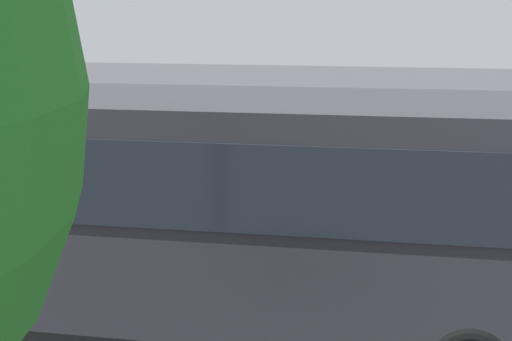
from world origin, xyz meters
name	(u,v)px	position (x,y,z in m)	size (l,w,h in m)	color
ground_plane	(332,217)	(0.00, 0.00, 0.00)	(80.00, 80.00, 0.00)	#38383D
tour_bus	(195,216)	(1.50, 5.27, 1.64)	(9.86, 2.83, 3.25)	#26262B
spectator_far_left	(412,214)	(-1.49, 2.78, 1.06)	(0.58, 0.38, 1.76)	#473823
spectator_left	(334,207)	(-0.17, 2.43, 0.99)	(0.58, 0.34, 1.67)	black
spectator_centre	(276,199)	(0.87, 2.32, 1.03)	(0.58, 0.37, 1.74)	black
spectator_right	(205,196)	(2.14, 2.46, 1.06)	(0.57, 0.39, 1.77)	black
spectator_far_right	(132,196)	(3.43, 2.74, 1.08)	(0.58, 0.34, 1.80)	black
parked_motorcycle_silver	(496,264)	(-2.78, 3.29, 0.48)	(2.04, 0.63, 0.99)	black
stunt_motorcycle	(225,160)	(2.92, -2.21, 0.61)	(2.00, 0.83, 1.23)	black
traffic_cone	(322,183)	(0.37, -1.56, 0.30)	(0.34, 0.34, 0.63)	orange
bay_line_b	(487,223)	(-3.23, -0.20, 0.00)	(0.21, 4.14, 0.01)	white
bay_line_c	(365,216)	(-0.70, -0.20, 0.00)	(0.22, 4.70, 0.01)	white
bay_line_d	(252,209)	(1.82, -0.20, 0.00)	(0.23, 4.94, 0.01)	white
bay_line_e	(146,203)	(4.34, -0.20, 0.00)	(0.22, 4.72, 0.01)	white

